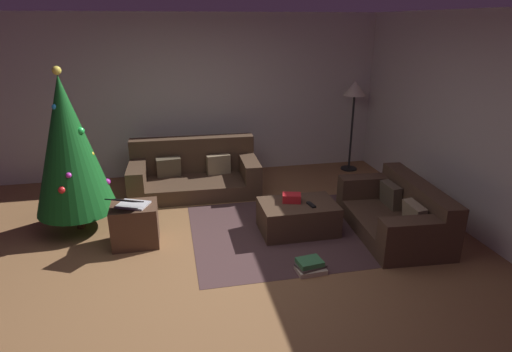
# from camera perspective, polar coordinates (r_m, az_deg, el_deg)

# --- Properties ---
(ground_plane) EXTENTS (6.40, 6.40, 0.00)m
(ground_plane) POSITION_cam_1_polar(r_m,az_deg,el_deg) (4.63, -4.67, -12.08)
(ground_plane) COLOR brown
(rear_partition) EXTENTS (6.40, 0.12, 2.60)m
(rear_partition) POSITION_cam_1_polar(r_m,az_deg,el_deg) (7.14, -8.30, 10.58)
(rear_partition) COLOR beige
(rear_partition) RESTS_ON ground_plane
(corner_partition) EXTENTS (0.12, 6.40, 2.60)m
(corner_partition) POSITION_cam_1_polar(r_m,az_deg,el_deg) (5.42, 30.09, 5.03)
(corner_partition) COLOR beige
(corner_partition) RESTS_ON ground_plane
(couch_left) EXTENTS (1.92, 1.01, 0.77)m
(couch_left) POSITION_cam_1_polar(r_m,az_deg,el_deg) (6.54, -8.32, 0.44)
(couch_left) COLOR #473323
(couch_left) RESTS_ON ground_plane
(couch_right) EXTENTS (0.98, 1.64, 0.63)m
(couch_right) POSITION_cam_1_polar(r_m,az_deg,el_deg) (5.49, 18.69, -4.76)
(couch_right) COLOR #473323
(couch_right) RESTS_ON ground_plane
(ottoman) EXTENTS (0.93, 0.61, 0.38)m
(ottoman) POSITION_cam_1_polar(r_m,az_deg,el_deg) (5.27, 5.66, -5.53)
(ottoman) COLOR #473323
(ottoman) RESTS_ON ground_plane
(gift_box) EXTENTS (0.26, 0.21, 0.10)m
(gift_box) POSITION_cam_1_polar(r_m,az_deg,el_deg) (5.20, 4.82, -2.95)
(gift_box) COLOR red
(gift_box) RESTS_ON ottoman
(tv_remote) EXTENTS (0.08, 0.17, 0.02)m
(tv_remote) POSITION_cam_1_polar(r_m,az_deg,el_deg) (5.14, 7.45, -3.86)
(tv_remote) COLOR black
(tv_remote) RESTS_ON ottoman
(christmas_tree) EXTENTS (0.94, 0.94, 2.00)m
(christmas_tree) POSITION_cam_1_polar(r_m,az_deg,el_deg) (5.48, -23.94, 3.76)
(christmas_tree) COLOR brown
(christmas_tree) RESTS_ON ground_plane
(side_table) EXTENTS (0.52, 0.44, 0.49)m
(side_table) POSITION_cam_1_polar(r_m,az_deg,el_deg) (5.14, -15.96, -6.29)
(side_table) COLOR #4C3323
(side_table) RESTS_ON ground_plane
(laptop) EXTENTS (0.47, 0.51, 0.18)m
(laptop) POSITION_cam_1_polar(r_m,az_deg,el_deg) (4.96, -16.62, -3.52)
(laptop) COLOR silver
(laptop) RESTS_ON side_table
(book_stack) EXTENTS (0.33, 0.26, 0.13)m
(book_stack) POSITION_cam_1_polar(r_m,az_deg,el_deg) (4.54, 7.33, -11.96)
(book_stack) COLOR beige
(book_stack) RESTS_ON ground_plane
(corner_lamp) EXTENTS (0.36, 0.36, 1.54)m
(corner_lamp) POSITION_cam_1_polar(r_m,az_deg,el_deg) (7.34, 13.13, 10.58)
(corner_lamp) COLOR black
(corner_lamp) RESTS_ON ground_plane
(area_rug) EXTENTS (2.60, 2.00, 0.01)m
(area_rug) POSITION_cam_1_polar(r_m,az_deg,el_deg) (5.35, 5.59, -7.32)
(area_rug) COLOR #493232
(area_rug) RESTS_ON ground_plane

